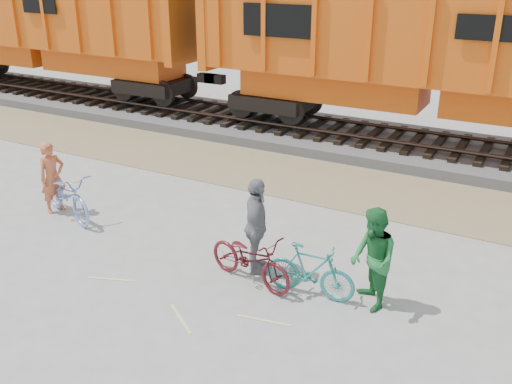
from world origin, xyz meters
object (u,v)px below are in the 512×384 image
bicycle_blue (67,195)px  person_woman (256,226)px  hopper_car_left (48,23)px  person_man (373,259)px  person_solo (52,178)px  bicycle_maroon (250,259)px  bicycle_teal (310,271)px  hopper_car_center (440,51)px

bicycle_blue → person_woman: size_ratio=1.11×
hopper_car_left → bicycle_blue: bearing=-42.4°
person_man → person_woman: (-2.20, 0.09, 0.04)m
person_solo → bicycle_maroon: bearing=-78.6°
bicycle_blue → bicycle_teal: (6.00, -0.37, -0.06)m
bicycle_blue → person_man: (7.00, -0.17, 0.34)m
hopper_car_left → person_man: hopper_car_left is taller
bicycle_teal → person_man: person_man is taller
hopper_car_left → bicycle_blue: 12.40m
person_woman → hopper_car_center: bearing=-33.1°
bicycle_teal → person_man: bearing=-82.5°
hopper_car_left → person_solo: bearing=-43.7°
bicycle_teal → person_solo: bearing=82.1°
hopper_car_left → person_solo: size_ratio=8.59×
hopper_car_center → person_woman: (-1.23, -8.28, -2.10)m
bicycle_blue → bicycle_teal: bicycle_blue is taller
person_solo → person_man: 7.51m
person_man → hopper_car_center: bearing=148.6°
bicycle_blue → person_solo: person_solo is taller
hopper_car_left → person_woman: bearing=-31.0°
hopper_car_left → hopper_car_center: 15.00m
bicycle_maroon → person_woman: bearing=27.2°
person_solo → person_man: (7.50, -0.27, 0.05)m
bicycle_maroon → person_man: 2.16m
hopper_car_center → person_man: 8.69m
bicycle_maroon → hopper_car_center: bearing=5.7°
person_man → person_woman: 2.20m
person_man → bicycle_maroon: bearing=-119.5°
bicycle_teal → person_woman: 1.31m
hopper_car_center → person_man: bearing=-83.4°
hopper_car_center → bicycle_teal: hopper_car_center is taller
hopper_car_center → person_woman: 8.63m
hopper_car_left → bicycle_blue: (8.96, -8.20, -2.47)m
hopper_car_left → person_man: bearing=-27.7°
bicycle_maroon → person_woman: size_ratio=1.00×
bicycle_teal → person_man: 1.09m
hopper_car_left → hopper_car_center: size_ratio=1.00×
bicycle_teal → person_solo: (-6.50, 0.47, 0.34)m
bicycle_teal → hopper_car_left: bearing=56.4°
hopper_car_left → bicycle_blue: hopper_car_left is taller
bicycle_teal → person_woman: person_woman is taller
bicycle_maroon → person_man: person_man is taller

